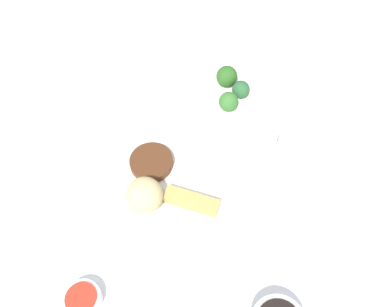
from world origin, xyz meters
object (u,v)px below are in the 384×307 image
broccoli_plate (228,100)px  sauce_ramekin_sweet_and_sour (83,300)px  main_plate (172,186)px  teacup (291,146)px

broccoli_plate → sauce_ramekin_sweet_and_sour: (-0.38, 0.39, 0.00)m
broccoli_plate → sauce_ramekin_sweet_and_sour: bearing=134.0°
main_plate → broccoli_plate: 0.27m
main_plate → teacup: size_ratio=4.13×
broccoli_plate → sauce_ramekin_sweet_and_sour: 0.55m
sauce_ramekin_sweet_and_sour → main_plate: bearing=-48.1°
main_plate → broccoli_plate: main_plate is taller
main_plate → sauce_ramekin_sweet_and_sour: size_ratio=3.75×
sauce_ramekin_sweet_and_sour → teacup: (0.20, -0.48, 0.01)m
sauce_ramekin_sweet_and_sour → teacup: teacup is taller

